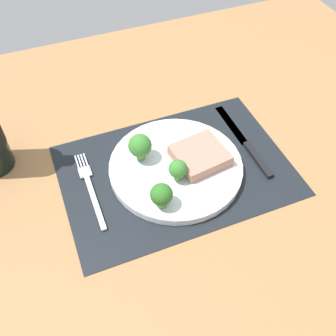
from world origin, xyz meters
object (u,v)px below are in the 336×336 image
at_px(steak, 200,155).
at_px(knife, 247,145).
at_px(plate, 176,167).
at_px(fork, 90,188).

relative_size(steak, knife, 0.42).
bearing_deg(plate, steak, -6.44).
bearing_deg(fork, knife, -1.94).
relative_size(plate, knife, 1.15).
bearing_deg(knife, fork, -179.52).
distance_m(plate, steak, 0.05).
xyz_separation_m(plate, fork, (-0.17, 0.01, -0.01)).
bearing_deg(steak, fork, 174.87).
bearing_deg(fork, plate, -5.18).
bearing_deg(fork, steak, -5.55).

